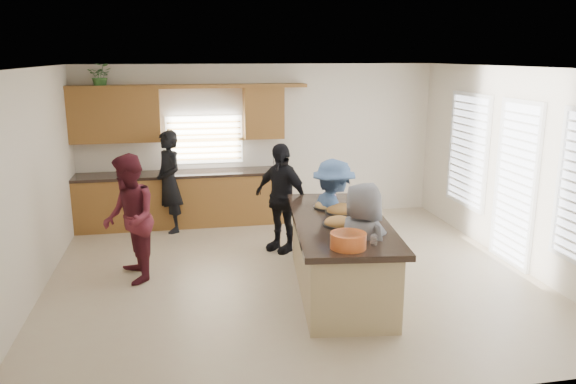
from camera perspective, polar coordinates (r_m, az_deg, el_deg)
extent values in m
plane|color=#C4B492|center=(7.82, 0.33, -8.44)|extent=(6.50, 6.50, 0.00)
cube|color=silver|center=(10.32, -2.90, 5.09)|extent=(6.50, 0.02, 2.80)
cube|color=silver|center=(4.61, 7.62, -6.14)|extent=(6.50, 0.02, 2.80)
cube|color=silver|center=(7.50, -24.81, 0.50)|extent=(0.02, 6.00, 2.80)
cube|color=silver|center=(8.63, 22.04, 2.37)|extent=(0.02, 6.00, 2.80)
cube|color=white|center=(7.24, 0.36, 12.53)|extent=(6.50, 6.00, 0.02)
cube|color=brown|center=(10.11, -10.61, -0.82)|extent=(3.65, 0.62, 0.90)
cube|color=black|center=(10.00, -10.73, 1.82)|extent=(3.70, 0.65, 0.05)
cube|color=brown|center=(10.03, -17.19, 7.41)|extent=(1.50, 0.36, 0.90)
cube|color=brown|center=(10.08, -2.51, 8.04)|extent=(0.70, 0.36, 0.90)
cube|color=brown|center=(9.94, -9.95, 10.54)|extent=(4.05, 0.40, 0.06)
cube|color=olive|center=(10.18, -8.48, 5.26)|extent=(1.35, 0.08, 0.85)
cube|color=white|center=(9.71, 17.81, 4.04)|extent=(0.06, 1.10, 1.75)
cube|color=white|center=(8.58, 22.09, 0.76)|extent=(0.06, 0.85, 2.25)
cube|color=tan|center=(7.23, 5.23, -6.66)|extent=(1.30, 2.60, 0.88)
cube|color=black|center=(7.08, 5.32, -3.06)|extent=(1.47, 2.82, 0.07)
cube|color=black|center=(7.38, 5.16, -9.58)|extent=(1.21, 2.51, 0.08)
cylinder|color=black|center=(6.82, 5.19, -3.29)|extent=(0.40, 0.40, 0.02)
ellipsoid|color=#AE7C36|center=(6.82, 5.20, -3.15)|extent=(0.36, 0.36, 0.16)
cylinder|color=black|center=(7.37, 5.47, -2.00)|extent=(0.44, 0.44, 0.02)
ellipsoid|color=#AE7C36|center=(7.36, 5.47, -1.87)|extent=(0.39, 0.39, 0.18)
cylinder|color=black|center=(7.58, 4.05, -1.53)|extent=(0.38, 0.38, 0.02)
ellipsoid|color=tan|center=(7.57, 4.05, -1.40)|extent=(0.34, 0.34, 0.15)
cylinder|color=orange|center=(6.03, 6.14, -4.93)|extent=(0.39, 0.39, 0.17)
cylinder|color=#F4E7C2|center=(6.01, 6.15, -4.35)|extent=(0.32, 0.32, 0.04)
cylinder|color=white|center=(6.17, 8.72, -4.84)|extent=(0.08, 0.08, 0.11)
cylinder|color=#BA8AC9|center=(8.07, 4.21, -0.48)|extent=(0.20, 0.20, 0.05)
cylinder|color=silver|center=(8.22, 4.30, 0.12)|extent=(0.14, 0.14, 0.15)
imported|color=#346629|center=(10.01, -18.50, 11.11)|extent=(0.41, 0.36, 0.42)
imported|color=black|center=(9.69, -12.00, 1.03)|extent=(0.65, 0.75, 1.74)
imported|color=#571A24|center=(7.67, -15.81, -2.65)|extent=(0.81, 0.95, 1.72)
imported|color=black|center=(8.55, -0.75, -0.57)|extent=(0.94, 1.02, 1.68)
imported|color=#3F5C8A|center=(7.63, 4.62, -2.66)|extent=(0.75, 1.12, 1.61)
imported|color=slate|center=(6.57, 7.52, -5.73)|extent=(0.80, 0.91, 1.56)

